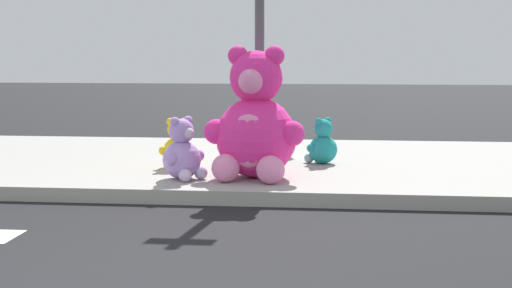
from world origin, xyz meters
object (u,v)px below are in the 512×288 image
object	(u,v)px
plush_yellow	(178,148)
plush_white	(283,142)
sign_pole	(260,23)
plush_teal	(322,145)
plush_lavender	(183,154)
plush_pink_large	(255,126)
plush_brown	(257,146)

from	to	relation	value
plush_yellow	plush_white	xyz separation A→B (m)	(1.18, 0.94, -0.04)
sign_pole	plush_teal	xyz separation A→B (m)	(0.72, 0.55, -1.47)
sign_pole	plush_lavender	size ratio (longest dim) A/B	4.70
plush_pink_large	sign_pole	bearing A→B (deg)	91.28
sign_pole	plush_lavender	distance (m)	1.78
sign_pole	plush_pink_large	xyz separation A→B (m)	(0.01, -0.59, -1.12)
plush_pink_large	plush_yellow	world-z (taller)	plush_pink_large
plush_yellow	plush_white	bearing A→B (deg)	38.33
plush_white	sign_pole	bearing A→B (deg)	-101.65
plush_yellow	plush_pink_large	bearing A→B (deg)	-32.79
sign_pole	plush_white	size ratio (longest dim) A/B	6.42
plush_teal	plush_yellow	bearing A→B (deg)	-163.60
plush_yellow	plush_lavender	xyz separation A→B (m)	(0.23, -0.79, 0.04)
plush_white	plush_lavender	world-z (taller)	plush_lavender
plush_pink_large	plush_yellow	bearing A→B (deg)	147.21
plush_pink_large	plush_brown	xyz separation A→B (m)	(-0.10, 1.17, -0.37)
plush_brown	plush_white	bearing A→B (deg)	54.51
sign_pole	plush_white	world-z (taller)	sign_pole
plush_brown	plush_pink_large	bearing A→B (deg)	-85.11
plush_teal	plush_lavender	distance (m)	1.96
plush_pink_large	plush_yellow	size ratio (longest dim) A/B	2.43
plush_white	plush_lavender	distance (m)	1.98
plush_pink_large	plush_lavender	xyz separation A→B (m)	(-0.77, -0.15, -0.30)
plush_pink_large	plush_white	bearing A→B (deg)	83.14
plush_pink_large	plush_white	size ratio (longest dim) A/B	2.88
sign_pole	plush_lavender	world-z (taller)	sign_pole
plush_brown	plush_lavender	world-z (taller)	plush_lavender
plush_brown	plush_yellow	distance (m)	1.04
plush_teal	plush_brown	xyz separation A→B (m)	(-0.81, 0.03, -0.02)
plush_yellow	plush_brown	bearing A→B (deg)	30.64
plush_brown	plush_yellow	bearing A→B (deg)	-149.36
plush_lavender	plush_white	bearing A→B (deg)	61.09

